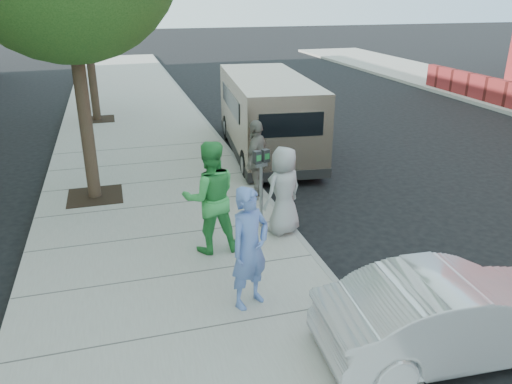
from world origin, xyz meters
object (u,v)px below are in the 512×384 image
person_green_shirt (210,197)px  person_gray_shirt (284,191)px  person_officer (250,248)px  sedan (456,314)px  person_striped_polo (257,160)px  van (267,114)px  parking_meter (261,172)px

person_green_shirt → person_gray_shirt: bearing=-167.2°
person_officer → person_gray_shirt: person_officer is taller
person_green_shirt → sedan: bearing=127.1°
person_officer → person_striped_polo: size_ratio=1.03×
person_officer → person_gray_shirt: bearing=32.2°
person_gray_shirt → van: bearing=-128.9°
sedan → person_striped_polo: 5.65m
parking_meter → person_striped_polo: size_ratio=0.88×
parking_meter → person_green_shirt: person_green_shirt is taller
parking_meter → person_green_shirt: size_ratio=0.77×
van → person_gray_shirt: size_ratio=3.69×
sedan → person_officer: person_officer is taller
person_officer → person_green_shirt: 1.81m
person_officer → sedan: bearing=-62.3°
person_officer → person_striped_polo: person_officer is taller
van → sedan: van is taller
parking_meter → sedan: parking_meter is taller
parking_meter → person_striped_polo: person_striped_polo is taller
person_officer → person_gray_shirt: size_ratio=1.08×
sedan → person_striped_polo: bearing=14.2°
van → person_striped_polo: 3.74m
van → person_gray_shirt: 5.48m
van → person_officer: bearing=-103.1°
parking_meter → person_officer: size_ratio=0.85×
person_gray_shirt → person_striped_polo: size_ratio=0.95×
parking_meter → person_green_shirt: 1.32m
person_green_shirt → person_striped_polo: size_ratio=1.13×
sedan → person_officer: (-2.31, 1.61, 0.47)m
parking_meter → sedan: bearing=-88.4°
person_officer → person_striped_polo: 4.11m
parking_meter → person_gray_shirt: 0.57m
person_gray_shirt → person_green_shirt: bearing=-12.8°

